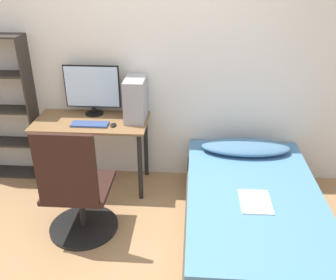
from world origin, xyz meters
TOP-DOWN VIEW (x-y plane):
  - ground_plane at (0.00, 0.00)m, footprint 14.00×14.00m
  - wall_back at (0.00, 1.46)m, footprint 8.00×0.05m
  - desk at (-0.52, 1.16)m, footprint 1.10×0.55m
  - office_chair at (-0.47, 0.37)m, footprint 0.59×0.59m
  - bed at (0.99, 0.48)m, footprint 1.13×1.91m
  - pillow at (0.99, 1.17)m, footprint 0.86×0.36m
  - magazine at (0.97, 0.34)m, footprint 0.24×0.32m
  - monitor at (-0.53, 1.33)m, footprint 0.55×0.18m
  - keyboard at (-0.50, 1.05)m, footprint 0.35×0.13m
  - pc_tower at (-0.09, 1.24)m, footprint 0.19×0.35m
  - mouse at (-0.28, 1.05)m, footprint 0.06×0.09m

SIDE VIEW (x-z plane):
  - ground_plane at x=0.00m, z-range 0.00..0.00m
  - bed at x=0.99m, z-range 0.00..0.42m
  - office_chair at x=-0.47m, z-range -0.14..0.89m
  - magazine at x=0.97m, z-range 0.43..0.44m
  - pillow at x=0.99m, z-range 0.43..0.54m
  - desk at x=-0.52m, z-range 0.25..0.97m
  - keyboard at x=-0.50m, z-range 0.72..0.74m
  - mouse at x=-0.28m, z-range 0.72..0.74m
  - pc_tower at x=-0.09m, z-range 0.72..1.13m
  - monitor at x=-0.53m, z-range 0.74..1.24m
  - wall_back at x=0.00m, z-range 0.00..2.50m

